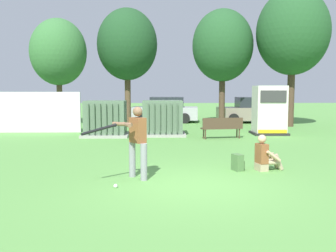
{
  "coord_description": "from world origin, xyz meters",
  "views": [
    {
      "loc": [
        -0.75,
        -8.29,
        2.18
      ],
      "look_at": [
        -0.52,
        3.5,
        1.0
      ],
      "focal_mm": 40.48,
      "sensor_mm": 36.0,
      "label": 1
    }
  ],
  "objects_px": {
    "transformer_west": "(106,119)",
    "batter": "(136,139)",
    "park_bench": "(222,126)",
    "parked_car_leftmost": "(165,110)",
    "parked_car_left_of_center": "(252,111)",
    "backpack": "(238,163)",
    "seated_spectator": "(265,156)",
    "generator_enclosure": "(269,110)",
    "transformer_mid_west": "(163,118)",
    "sports_ball": "(116,186)"
  },
  "relations": [
    {
      "from": "backpack",
      "to": "parked_car_left_of_center",
      "type": "bearing_deg",
      "value": 75.08
    },
    {
      "from": "transformer_west",
      "to": "batter",
      "type": "xyz_separation_m",
      "value": [
        1.91,
        -8.21,
        0.19
      ]
    },
    {
      "from": "park_bench",
      "to": "batter",
      "type": "relative_size",
      "value": 1.06
    },
    {
      "from": "generator_enclosure",
      "to": "batter",
      "type": "bearing_deg",
      "value": -123.07
    },
    {
      "from": "seated_spectator",
      "to": "park_bench",
      "type": "bearing_deg",
      "value": 91.06
    },
    {
      "from": "transformer_west",
      "to": "batter",
      "type": "bearing_deg",
      "value": -76.9
    },
    {
      "from": "generator_enclosure",
      "to": "seated_spectator",
      "type": "xyz_separation_m",
      "value": [
        -2.37,
        -7.92,
        -0.76
      ]
    },
    {
      "from": "generator_enclosure",
      "to": "sports_ball",
      "type": "xyz_separation_m",
      "value": [
        -6.13,
        -9.65,
        -1.09
      ]
    },
    {
      "from": "transformer_west",
      "to": "park_bench",
      "type": "distance_m",
      "value": 5.26
    },
    {
      "from": "backpack",
      "to": "parked_car_left_of_center",
      "type": "relative_size",
      "value": 0.1
    },
    {
      "from": "batter",
      "to": "backpack",
      "type": "relative_size",
      "value": 3.95
    },
    {
      "from": "park_bench",
      "to": "parked_car_left_of_center",
      "type": "distance_m",
      "value": 8.29
    },
    {
      "from": "park_bench",
      "to": "parked_car_left_of_center",
      "type": "xyz_separation_m",
      "value": [
        3.13,
        7.67,
        0.22
      ]
    },
    {
      "from": "sports_ball",
      "to": "parked_car_leftmost",
      "type": "xyz_separation_m",
      "value": [
        1.3,
        16.24,
        0.71
      ]
    },
    {
      "from": "transformer_mid_west",
      "to": "park_bench",
      "type": "xyz_separation_m",
      "value": [
        2.57,
        -1.22,
        -0.25
      ]
    },
    {
      "from": "generator_enclosure",
      "to": "parked_car_leftmost",
      "type": "xyz_separation_m",
      "value": [
        -4.83,
        6.59,
        -0.38
      ]
    },
    {
      "from": "transformer_west",
      "to": "transformer_mid_west",
      "type": "relative_size",
      "value": 1.0
    },
    {
      "from": "seated_spectator",
      "to": "parked_car_left_of_center",
      "type": "xyz_separation_m",
      "value": [
        3.02,
        14.02,
        0.38
      ]
    },
    {
      "from": "backpack",
      "to": "parked_car_leftmost",
      "type": "relative_size",
      "value": 0.1
    },
    {
      "from": "park_bench",
      "to": "parked_car_leftmost",
      "type": "relative_size",
      "value": 0.43
    },
    {
      "from": "batter",
      "to": "seated_spectator",
      "type": "xyz_separation_m",
      "value": [
        3.37,
        0.89,
        -0.6
      ]
    },
    {
      "from": "generator_enclosure",
      "to": "transformer_mid_west",
      "type": "bearing_deg",
      "value": -176.05
    },
    {
      "from": "seated_spectator",
      "to": "backpack",
      "type": "xyz_separation_m",
      "value": [
        -0.73,
        -0.02,
        -0.16
      ]
    },
    {
      "from": "parked_car_leftmost",
      "to": "parked_car_left_of_center",
      "type": "distance_m",
      "value": 5.5
    },
    {
      "from": "sports_ball",
      "to": "transformer_mid_west",
      "type": "bearing_deg",
      "value": 83.38
    },
    {
      "from": "transformer_mid_west",
      "to": "batter",
      "type": "xyz_separation_m",
      "value": [
        -0.68,
        -8.46,
        0.19
      ]
    },
    {
      "from": "backpack",
      "to": "park_bench",
      "type": "bearing_deg",
      "value": 84.54
    },
    {
      "from": "generator_enclosure",
      "to": "parked_car_left_of_center",
      "type": "xyz_separation_m",
      "value": [
        0.64,
        6.1,
        -0.38
      ]
    },
    {
      "from": "transformer_west",
      "to": "sports_ball",
      "type": "distance_m",
      "value": 9.2
    },
    {
      "from": "backpack",
      "to": "parked_car_left_of_center",
      "type": "distance_m",
      "value": 14.54
    },
    {
      "from": "park_bench",
      "to": "seated_spectator",
      "type": "xyz_separation_m",
      "value": [
        0.12,
        -6.35,
        -0.16
      ]
    },
    {
      "from": "sports_ball",
      "to": "backpack",
      "type": "distance_m",
      "value": 3.49
    },
    {
      "from": "transformer_mid_west",
      "to": "parked_car_leftmost",
      "type": "distance_m",
      "value": 6.94
    },
    {
      "from": "generator_enclosure",
      "to": "parked_car_left_of_center",
      "type": "height_order",
      "value": "generator_enclosure"
    },
    {
      "from": "seated_spectator",
      "to": "parked_car_leftmost",
      "type": "distance_m",
      "value": 14.73
    },
    {
      "from": "transformer_mid_west",
      "to": "transformer_west",
      "type": "bearing_deg",
      "value": -174.49
    },
    {
      "from": "seated_spectator",
      "to": "transformer_west",
      "type": "bearing_deg",
      "value": 125.77
    },
    {
      "from": "batter",
      "to": "seated_spectator",
      "type": "relative_size",
      "value": 1.81
    },
    {
      "from": "sports_ball",
      "to": "backpack",
      "type": "xyz_separation_m",
      "value": [
        3.04,
        1.71,
        0.17
      ]
    },
    {
      "from": "parked_car_leftmost",
      "to": "transformer_mid_west",
      "type": "bearing_deg",
      "value": -91.82
    },
    {
      "from": "park_bench",
      "to": "parked_car_leftmost",
      "type": "distance_m",
      "value": 8.49
    },
    {
      "from": "transformer_west",
      "to": "parked_car_leftmost",
      "type": "relative_size",
      "value": 0.49
    },
    {
      "from": "backpack",
      "to": "sports_ball",
      "type": "bearing_deg",
      "value": -150.63
    },
    {
      "from": "parked_car_leftmost",
      "to": "parked_car_left_of_center",
      "type": "relative_size",
      "value": 1.02
    },
    {
      "from": "batter",
      "to": "parked_car_left_of_center",
      "type": "height_order",
      "value": "batter"
    },
    {
      "from": "sports_ball",
      "to": "backpack",
      "type": "height_order",
      "value": "backpack"
    },
    {
      "from": "sports_ball",
      "to": "parked_car_leftmost",
      "type": "height_order",
      "value": "parked_car_leftmost"
    },
    {
      "from": "transformer_west",
      "to": "parked_car_leftmost",
      "type": "bearing_deg",
      "value": 68.63
    },
    {
      "from": "park_bench",
      "to": "transformer_mid_west",
      "type": "bearing_deg",
      "value": 154.53
    },
    {
      "from": "batter",
      "to": "parked_car_leftmost",
      "type": "xyz_separation_m",
      "value": [
        0.9,
        15.4,
        -0.22
      ]
    }
  ]
}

